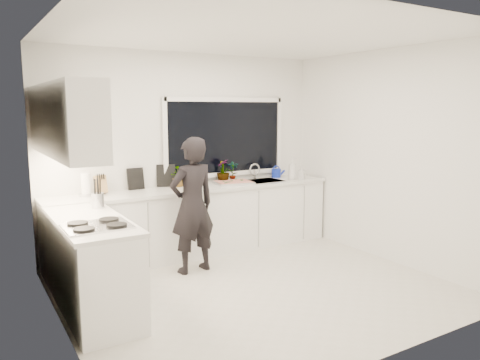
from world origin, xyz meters
TOP-DOWN VIEW (x-y plane):
  - floor at (0.00, 0.00)m, footprint 4.00×3.50m
  - wall_back at (0.00, 1.76)m, footprint 4.00×0.02m
  - wall_left at (-2.01, 0.00)m, footprint 0.02×3.50m
  - wall_right at (2.01, 0.00)m, footprint 0.02×3.50m
  - ceiling at (0.00, 0.00)m, footprint 4.00×3.50m
  - window at (0.60, 1.73)m, footprint 1.80×0.02m
  - base_cabinets_back at (0.00, 1.45)m, footprint 3.92×0.58m
  - base_cabinets_left at (-1.67, 0.35)m, footprint 0.58×1.60m
  - countertop_back at (0.00, 1.44)m, footprint 3.94×0.62m
  - countertop_left at (-1.67, 0.35)m, footprint 0.62×1.60m
  - upper_cabinets at (-1.79, 0.70)m, footprint 0.34×2.10m
  - sink at (1.05, 1.45)m, footprint 0.58×0.42m
  - faucet at (1.05, 1.65)m, footprint 0.03×0.03m
  - stovetop at (-1.69, -0.00)m, footprint 0.56×0.48m
  - person at (-0.35, 0.85)m, footprint 0.64×0.46m
  - pizza_tray at (0.55, 1.42)m, footprint 0.56×0.45m
  - pizza at (0.55, 1.42)m, footprint 0.51×0.40m
  - watering_can at (1.41, 1.61)m, footprint 0.14×0.14m
  - paper_towel_roll at (-1.42, 1.55)m, footprint 0.11×0.11m
  - knife_block at (-1.23, 1.59)m, footprint 0.14×0.11m
  - utensil_crock at (-1.47, 0.80)m, footprint 0.16×0.16m
  - picture_frame_large at (-0.76, 1.69)m, footprint 0.22×0.03m
  - picture_frame_small at (-0.34, 1.69)m, footprint 0.24×0.10m
  - herb_plants at (0.18, 1.61)m, footprint 1.10×0.31m
  - soap_bottles at (1.52, 1.30)m, footprint 0.32×0.17m

SIDE VIEW (x-z plane):
  - floor at x=0.00m, z-range -0.02..0.00m
  - base_cabinets_back at x=0.00m, z-range 0.00..0.88m
  - base_cabinets_left at x=-1.67m, z-range 0.00..0.88m
  - person at x=-0.35m, z-range 0.00..1.63m
  - sink at x=1.05m, z-range 0.80..0.94m
  - countertop_back at x=0.00m, z-range 0.88..0.92m
  - countertop_left at x=-1.67m, z-range 0.88..0.92m
  - stovetop at x=-1.69m, z-range 0.92..0.95m
  - pizza_tray at x=0.55m, z-range 0.92..0.95m
  - pizza at x=0.55m, z-range 0.95..0.96m
  - watering_can at x=1.41m, z-range 0.92..1.05m
  - utensil_crock at x=-1.47m, z-range 0.92..1.08m
  - faucet at x=1.05m, z-range 0.92..1.14m
  - knife_block at x=-1.23m, z-range 0.92..1.14m
  - paper_towel_roll at x=-1.42m, z-range 0.92..1.18m
  - picture_frame_large at x=-0.76m, z-range 0.92..1.20m
  - herb_plants at x=0.18m, z-range 0.90..1.23m
  - soap_bottles at x=1.52m, z-range 0.91..1.23m
  - picture_frame_small at x=-0.34m, z-range 0.92..1.22m
  - wall_back at x=0.00m, z-range 0.00..2.70m
  - wall_left at x=-2.01m, z-range 0.00..2.70m
  - wall_right at x=2.01m, z-range 0.00..2.70m
  - window at x=0.60m, z-range 1.05..2.05m
  - upper_cabinets at x=-1.79m, z-range 1.50..2.20m
  - ceiling at x=0.00m, z-range 2.70..2.72m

